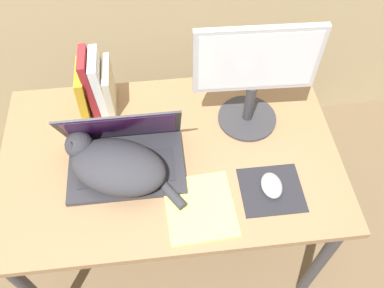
# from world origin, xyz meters

# --- Properties ---
(desk) EXTENTS (1.18, 0.73, 0.71)m
(desk) POSITION_xyz_m (0.00, 0.37, 0.63)
(desk) COLOR #93704C
(desk) RESTS_ON ground_plane
(laptop) EXTENTS (0.39, 0.26, 0.25)m
(laptop) POSITION_xyz_m (-0.15, 0.35, 0.75)
(laptop) COLOR #2D2D33
(laptop) RESTS_ON desk
(cat) EXTENTS (0.40, 0.31, 0.14)m
(cat) POSITION_xyz_m (-0.18, 0.30, 0.77)
(cat) COLOR #333338
(cat) RESTS_ON desk
(external_monitor) EXTENTS (0.41, 0.22, 0.42)m
(external_monitor) POSITION_xyz_m (0.30, 0.49, 0.94)
(external_monitor) COLOR #333338
(external_monitor) RESTS_ON desk
(mousepad) EXTENTS (0.20, 0.18, 0.00)m
(mousepad) POSITION_xyz_m (0.32, 0.19, 0.71)
(mousepad) COLOR #232328
(mousepad) RESTS_ON desk
(computer_mouse) EXTENTS (0.07, 0.10, 0.03)m
(computer_mouse) POSITION_xyz_m (0.32, 0.19, 0.72)
(computer_mouse) COLOR #99999E
(computer_mouse) RESTS_ON mousepad
(book_row) EXTENTS (0.13, 0.17, 0.25)m
(book_row) POSITION_xyz_m (-0.24, 0.62, 0.81)
(book_row) COLOR gold
(book_row) RESTS_ON desk
(notepad) EXTENTS (0.23, 0.25, 0.01)m
(notepad) POSITION_xyz_m (0.08, 0.15, 0.71)
(notepad) COLOR #E5DB6B
(notepad) RESTS_ON desk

